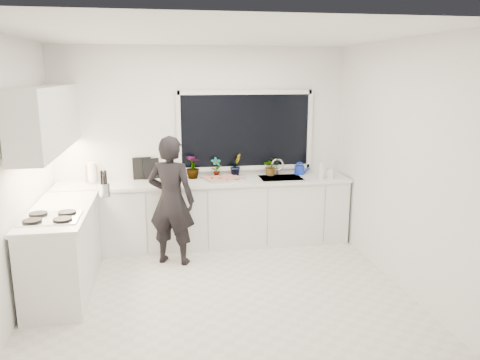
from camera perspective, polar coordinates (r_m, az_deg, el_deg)
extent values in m
cube|color=beige|center=(5.28, -2.49, -13.46)|extent=(4.00, 3.50, 0.02)
cube|color=white|center=(6.56, -4.56, 4.21)|extent=(4.00, 0.02, 2.70)
cube|color=white|center=(5.01, -26.10, 0.24)|extent=(0.02, 3.50, 2.70)
cube|color=white|center=(5.46, 18.80, 1.80)|extent=(0.02, 3.50, 2.70)
cube|color=white|center=(4.75, -2.82, 17.41)|extent=(4.00, 3.50, 0.02)
cube|color=black|center=(6.58, 0.67, 6.03)|extent=(1.80, 0.02, 1.00)
cube|color=white|center=(6.46, -4.17, -4.20)|extent=(3.92, 0.58, 0.88)
cube|color=white|center=(5.50, -20.73, -8.12)|extent=(0.58, 1.60, 0.88)
cube|color=silver|center=(6.33, -4.23, -0.24)|extent=(3.94, 0.62, 0.04)
cube|color=silver|center=(5.36, -21.12, -3.51)|extent=(0.62, 1.60, 0.04)
cube|color=white|center=(5.56, -22.44, 6.92)|extent=(0.34, 2.10, 0.70)
cube|color=silver|center=(6.53, 4.98, -0.13)|extent=(0.58, 0.42, 0.14)
cylinder|color=silver|center=(6.68, 4.57, 1.59)|extent=(0.03, 0.03, 0.22)
cube|color=black|center=(5.03, -22.13, -4.24)|extent=(0.56, 0.48, 0.03)
imported|color=black|center=(5.81, -8.38, -2.51)|extent=(0.69, 0.57, 1.61)
cube|color=silver|center=(6.33, -2.08, 0.11)|extent=(0.59, 0.50, 0.03)
cube|color=red|center=(6.33, -2.09, 0.26)|extent=(0.54, 0.45, 0.01)
cylinder|color=#122DAB|center=(6.74, 7.25, 1.23)|extent=(0.15, 0.15, 0.13)
cylinder|color=white|center=(6.44, -17.58, 0.78)|extent=(0.13, 0.13, 0.26)
cube|color=#A5854C|center=(6.49, -17.66, 0.67)|extent=(0.14, 0.11, 0.22)
cylinder|color=#B8B8BD|center=(5.70, -16.20, -1.17)|extent=(0.14, 0.14, 0.16)
cube|color=black|center=(6.52, -10.75, 1.38)|extent=(0.22, 0.08, 0.28)
cube|color=black|center=(6.52, -11.85, 1.42)|extent=(0.25, 0.05, 0.30)
imported|color=#26662D|center=(6.45, -5.79, 1.61)|extent=(0.25, 0.25, 0.32)
imported|color=#26662D|center=(6.48, -2.92, 1.54)|extent=(0.17, 0.13, 0.28)
imported|color=#26662D|center=(6.51, -0.52, 1.79)|extent=(0.22, 0.23, 0.32)
imported|color=#26662D|center=(6.62, 3.83, 1.67)|extent=(0.24, 0.21, 0.26)
imported|color=#D8BF66|center=(6.51, 9.97, 1.36)|extent=(0.15, 0.15, 0.27)
imported|color=#D8BF66|center=(6.56, 10.97, 1.06)|extent=(0.12, 0.12, 0.19)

